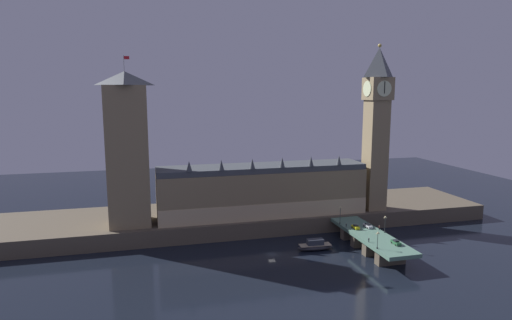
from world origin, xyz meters
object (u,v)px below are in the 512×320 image
Objects in this scene: street_lamp_mid at (385,222)px; car_northbound_lead at (356,227)px; victoria_tower at (128,149)px; street_lamp_far at (340,213)px; pedestrian_far_rail at (346,225)px; street_lamp_near at (378,238)px; pedestrian_mid_walk at (379,228)px; car_southbound_lead at (396,242)px; clock_tower at (376,124)px; boat_upstream at (315,246)px; pedestrian_near_rail at (369,240)px; car_southbound_trail at (368,226)px.

car_northbound_lead is at bearing 140.22° from street_lamp_mid.
victoria_tower is 89.26m from street_lamp_far.
pedestrian_far_rail is (-2.72, 2.72, 0.12)m from car_northbound_lead.
pedestrian_mid_walk is at bearing 57.94° from street_lamp_near.
pedestrian_far_rail is (-10.90, 6.54, -0.11)m from pedestrian_mid_walk.
street_lamp_mid is (11.30, -9.86, 3.22)m from pedestrian_far_rail.
street_lamp_far reaches higher than street_lamp_mid.
street_lamp_near is at bearing -165.80° from car_southbound_lead.
clock_tower is at bearing -1.91° from victoria_tower.
pedestrian_mid_walk is 0.28× the size of street_lamp_mid.
pedestrian_far_rail is at bearing 135.01° from car_northbound_lead.
car_southbound_lead is (91.53, -46.99, -30.22)m from victoria_tower.
street_lamp_far is (-24.06, -16.15, -34.76)m from clock_tower.
clock_tower is at bearing 41.60° from pedestrian_far_rail.
victoria_tower is at bearing 160.00° from street_lamp_mid.
street_lamp_near reaches higher than pedestrian_mid_walk.
street_lamp_far is at bearing 128.47° from street_lamp_mid.
boat_upstream is (-14.62, 20.05, -8.65)m from street_lamp_near.
pedestrian_near_rail is 21.00m from boat_upstream.
car_southbound_trail is at bearing 5.16° from boat_upstream.
car_southbound_trail is 4.94m from pedestrian_mid_walk.
pedestrian_near_rail reaches higher than car_southbound_lead.
car_northbound_lead is 3.85m from pedestrian_far_rail.
pedestrian_near_rail is at bearing -90.00° from pedestrian_far_rail.
victoria_tower is 9.13× the size of street_lamp_far.
car_northbound_lead is at bearing 154.95° from pedestrian_mid_walk.
street_lamp_near is at bearing -53.90° from boat_upstream.
car_southbound_lead is at bearing -37.63° from boat_upstream.
pedestrian_near_rail is 7.18m from street_lamp_near.
pedestrian_mid_walk is at bearing -45.26° from street_lamp_far.
pedestrian_mid_walk reaches higher than pedestrian_near_rail.
pedestrian_mid_walk is at bearing 80.26° from car_southbound_lead.
clock_tower reaches higher than car_southbound_trail.
pedestrian_mid_walk is 21.47m from street_lamp_near.
street_lamp_far reaches higher than boat_upstream.
pedestrian_far_rail is at bearing 16.77° from boat_upstream.
boat_upstream is at bearing 126.10° from street_lamp_near.
pedestrian_near_rail is 0.92× the size of pedestrian_mid_walk.
street_lamp_mid is 0.89× the size of street_lamp_far.
clock_tower reaches higher than street_lamp_far.
clock_tower is 15.54× the size of car_southbound_trail.
car_southbound_trail is 23.96m from boat_upstream.
car_southbound_lead is 2.55× the size of pedestrian_far_rail.
street_lamp_near reaches higher than car_southbound_trail.
street_lamp_far is at bearing -146.13° from clock_tower.
pedestrian_near_rail is 1.04× the size of pedestrian_far_rail.
street_lamp_far reaches higher than pedestrian_mid_walk.
clock_tower is 45.30× the size of pedestrian_far_rail.
car_southbound_trail is (5.45, 0.29, -0.01)m from car_northbound_lead.
victoria_tower is 39.68× the size of pedestrian_near_rail.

